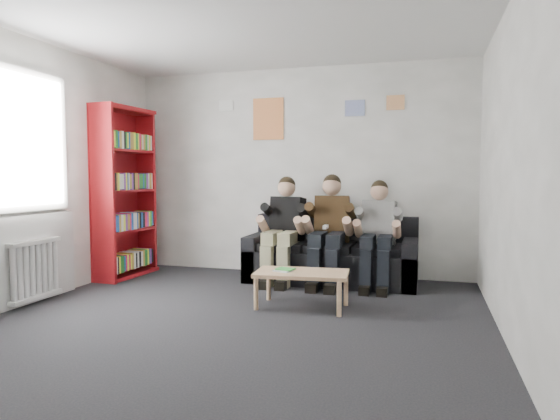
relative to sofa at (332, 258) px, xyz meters
name	(u,v)px	position (x,y,z in m)	size (l,w,h in m)	color
room_shell	(224,170)	(-0.54, -2.11, 1.07)	(5.00, 5.00, 5.00)	black
sofa	(332,258)	(0.00, 0.00, 0.00)	(2.04, 0.84, 0.79)	black
bookshelf	(126,193)	(-2.60, -0.43, 0.80)	(0.32, 0.97, 2.16)	maroon
coffee_table	(302,276)	(-0.06, -1.30, 0.03)	(0.90, 0.50, 0.36)	tan
game_cases	(284,270)	(-0.23, -1.34, 0.09)	(0.19, 0.15, 0.03)	white
person_left	(283,230)	(-0.57, -0.19, 0.35)	(0.40, 0.86, 1.29)	black
person_middle	(329,231)	(0.00, -0.19, 0.36)	(0.42, 0.89, 1.32)	#432E16
person_right	(377,234)	(0.57, -0.19, 0.34)	(0.38, 0.82, 1.25)	white
radiator	(35,270)	(-2.69, -1.91, 0.07)	(0.10, 0.64, 0.60)	white
window	(27,202)	(-2.76, -1.91, 0.75)	(0.05, 1.30, 2.36)	white
poster_large	(268,119)	(-0.94, 0.38, 1.77)	(0.42, 0.01, 0.55)	gold
poster_blue	(355,108)	(0.21, 0.38, 1.87)	(0.25, 0.01, 0.20)	#385EC0
poster_pink	(395,102)	(0.71, 0.38, 1.92)	(0.22, 0.01, 0.18)	#B83969
poster_sign	(226,106)	(-1.54, 0.38, 1.97)	(0.20, 0.01, 0.14)	white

